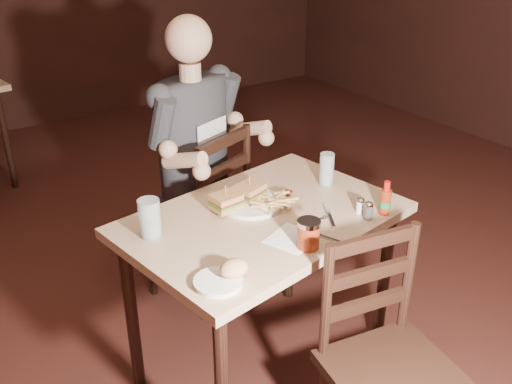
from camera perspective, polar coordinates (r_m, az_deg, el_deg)
room_shell at (r=2.34m, az=1.29°, el=15.73°), size 7.00×7.00×7.00m
main_table at (r=2.26m, az=0.71°, el=-4.44°), size 1.16×0.87×0.77m
chair_far at (r=2.88m, az=-6.01°, el=-2.16°), size 0.56×0.59×0.92m
chair_near at (r=2.04m, az=13.70°, el=-17.37°), size 0.48×0.51×0.89m
diner at (r=2.65m, az=-5.71°, el=6.93°), size 0.67×0.60×0.96m
dinner_plate at (r=2.28m, az=-0.56°, el=-1.19°), size 0.29×0.29×0.01m
sandwich_left at (r=2.21m, az=-3.04°, el=-0.53°), size 0.12×0.10×0.10m
sandwich_right at (r=2.29m, az=-0.66°, el=0.48°), size 0.14×0.12×0.10m
fries_pile at (r=2.25m, az=1.68°, el=-0.94°), size 0.24×0.19×0.04m
ketchup_dollop at (r=2.35m, az=3.22°, el=0.03°), size 0.05×0.05×0.01m
glass_left at (r=2.08m, az=-10.58°, el=-2.60°), size 0.09×0.09×0.15m
glass_right at (r=2.45m, az=7.08°, el=2.28°), size 0.07×0.07×0.14m
hot_sauce at (r=2.25m, az=12.84°, el=-0.57°), size 0.05×0.05×0.14m
salt_shaker at (r=2.26m, az=10.39°, el=-1.38°), size 0.04×0.04×0.06m
pepper_shaker at (r=2.22m, az=11.17°, el=-1.88°), size 0.04×0.04×0.07m
syrup_dispenser at (r=1.99m, az=5.26°, el=-4.22°), size 0.10×0.10×0.11m
napkin at (r=2.07m, az=3.65°, el=-4.63°), size 0.21×0.20×0.00m
knife at (r=2.06m, az=8.14°, el=-4.87°), size 0.08×0.18×0.00m
fork at (r=2.22m, az=7.36°, el=-2.33°), size 0.10×0.16×0.01m
side_plate at (r=1.83m, az=-3.80°, el=-9.05°), size 0.18×0.18×0.01m
bread_roll at (r=1.83m, az=-2.23°, el=-7.63°), size 0.11×0.10×0.06m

